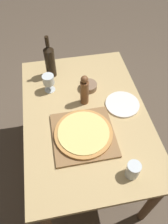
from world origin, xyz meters
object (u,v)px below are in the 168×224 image
Objects in this scene: wine_glass at (48,80)px; small_bowl at (89,86)px; pepper_mill at (84,91)px; wine_bottle at (50,61)px; pizza at (84,133)px.

small_bowl is (0.28, -0.04, -0.07)m from wine_glass.
pepper_mill is at bearing -35.60° from wine_glass.
wine_glass is (-0.23, 0.16, -0.02)m from pepper_mill.
wine_glass is (-0.03, -0.16, -0.04)m from wine_bottle.
small_bowl is (0.05, 0.13, -0.09)m from pepper_mill.
pepper_mill reaches higher than wine_glass.
small_bowl is at bearing -38.27° from wine_bottle.
small_bowl is at bearing 66.58° from pepper_mill.
wine_bottle reaches higher than pizza.
pizza is 0.47m from wine_glass.
wine_bottle is 2.71× the size of small_bowl.
pizza is 2.67× the size of wine_glass.
wine_bottle reaches higher than small_bowl.
wine_glass is at bearing 172.50° from small_bowl.
wine_glass is 1.09× the size of small_bowl.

